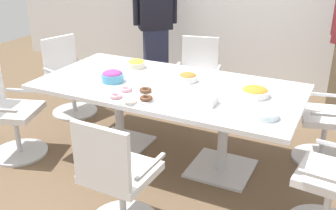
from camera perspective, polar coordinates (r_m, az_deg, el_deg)
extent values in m
cube|color=brown|center=(3.95, 0.00, -7.42)|extent=(10.00, 10.00, 0.01)
cube|color=silver|center=(3.63, 0.00, 2.61)|extent=(2.40, 1.20, 0.04)
cube|color=silver|center=(4.18, -6.81, -5.47)|extent=(0.56, 0.56, 0.02)
cylinder|color=silver|center=(4.02, -7.04, -1.01)|extent=(0.09, 0.09, 0.69)
cube|color=silver|center=(3.77, 7.62, -9.02)|extent=(0.56, 0.56, 0.02)
cylinder|color=silver|center=(3.59, 7.92, -4.19)|extent=(0.09, 0.09, 0.69)
cylinder|color=silver|center=(4.84, 3.95, -1.19)|extent=(0.64, 0.64, 0.02)
cylinder|color=silver|center=(4.76, 4.02, 1.17)|extent=(0.05, 0.05, 0.41)
cube|color=white|center=(4.68, 4.09, 3.82)|extent=(0.55, 0.55, 0.06)
cube|color=white|center=(4.80, 4.63, 7.33)|extent=(0.44, 0.13, 0.42)
cube|color=silver|center=(4.61, 7.15, 4.96)|extent=(0.11, 0.37, 0.02)
cube|color=silver|center=(4.69, 1.18, 5.46)|extent=(0.11, 0.37, 0.02)
cylinder|color=silver|center=(5.02, -13.20, -0.89)|extent=(0.67, 0.67, 0.02)
cylinder|color=silver|center=(4.94, -13.42, 1.39)|extent=(0.05, 0.05, 0.41)
cube|color=white|center=(4.86, -13.67, 3.95)|extent=(0.57, 0.57, 0.06)
cube|color=white|center=(4.96, -15.32, 7.08)|extent=(0.16, 0.43, 0.42)
cube|color=silver|center=(4.95, -11.47, 5.97)|extent=(0.36, 0.13, 0.02)
cube|color=silver|center=(4.70, -16.26, 4.56)|extent=(0.36, 0.13, 0.02)
cylinder|color=silver|center=(4.26, -20.46, -6.37)|extent=(0.68, 0.68, 0.02)
cylinder|color=silver|center=(4.16, -20.87, -3.78)|extent=(0.05, 0.05, 0.41)
cube|color=white|center=(4.07, -21.33, -0.85)|extent=(0.58, 0.58, 0.06)
cube|color=silver|center=(4.22, -20.02, 1.98)|extent=(0.36, 0.14, 0.02)
cylinder|color=silver|center=(3.00, -6.54, -13.30)|extent=(0.05, 0.05, 0.41)
cube|color=white|center=(2.87, -6.76, -9.56)|extent=(0.47, 0.47, 0.06)
cube|color=white|center=(2.60, -9.61, -7.27)|extent=(0.44, 0.05, 0.42)
cube|color=silver|center=(2.94, -10.84, -6.28)|extent=(0.04, 0.37, 0.02)
cube|color=silver|center=(2.69, -2.51, -8.79)|extent=(0.04, 0.37, 0.02)
cylinder|color=silver|center=(3.16, 21.88, -13.08)|extent=(0.05, 0.05, 0.41)
cube|color=white|center=(3.03, 22.53, -9.49)|extent=(0.51, 0.51, 0.06)
cube|color=silver|center=(2.76, 21.90, -9.82)|extent=(0.37, 0.07, 0.02)
cylinder|color=silver|center=(4.16, 20.97, -7.13)|extent=(0.65, 0.65, 0.02)
cylinder|color=silver|center=(4.06, 21.40, -4.51)|extent=(0.05, 0.05, 0.41)
cube|color=white|center=(3.97, 21.88, -1.52)|extent=(0.55, 0.55, 0.06)
cube|color=silver|center=(3.70, 22.65, -1.38)|extent=(0.36, 0.12, 0.02)
cube|color=silver|center=(4.15, 21.69, 1.37)|extent=(0.36, 0.12, 0.02)
cube|color=#232842|center=(5.64, -1.76, 6.77)|extent=(0.37, 0.36, 0.83)
cube|color=black|center=(5.48, -1.85, 14.23)|extent=(0.48, 0.45, 0.66)
cylinder|color=black|center=(5.54, 0.91, 14.68)|extent=(0.11, 0.11, 0.59)
cylinder|color=black|center=(5.42, -4.68, 14.43)|extent=(0.11, 0.11, 0.59)
cylinder|color=#4C9EC6|center=(3.73, -7.97, 3.91)|extent=(0.21, 0.21, 0.08)
ellipsoid|color=#9E3D8E|center=(3.72, -8.00, 4.47)|extent=(0.18, 0.18, 0.07)
cylinder|color=white|center=(3.44, 12.37, 1.70)|extent=(0.24, 0.24, 0.06)
ellipsoid|color=orange|center=(3.43, 12.41, 2.14)|extent=(0.21, 0.21, 0.05)
cylinder|color=white|center=(3.71, 2.86, 3.84)|extent=(0.18, 0.18, 0.06)
ellipsoid|color=#AD702D|center=(3.70, 2.87, 4.28)|extent=(0.16, 0.16, 0.05)
cylinder|color=beige|center=(4.12, -4.58, 5.80)|extent=(0.18, 0.18, 0.06)
ellipsoid|color=yellow|center=(4.11, -4.59, 6.21)|extent=(0.16, 0.16, 0.05)
cylinder|color=white|center=(3.35, -5.06, 1.18)|extent=(0.38, 0.38, 0.01)
torus|color=brown|center=(3.26, -3.15, 1.00)|extent=(0.11, 0.11, 0.03)
torus|color=brown|center=(3.43, -3.26, 2.15)|extent=(0.11, 0.11, 0.03)
torus|color=pink|center=(3.46, -6.05, 2.29)|extent=(0.11, 0.11, 0.03)
torus|color=pink|center=(3.33, -7.50, 1.31)|extent=(0.11, 0.11, 0.03)
torus|color=white|center=(3.21, -5.45, 0.59)|extent=(0.11, 0.11, 0.03)
cylinder|color=white|center=(3.06, 13.71, -1.73)|extent=(0.20, 0.20, 0.01)
cylinder|color=silver|center=(3.05, 13.72, -1.62)|extent=(0.20, 0.20, 0.01)
cylinder|color=white|center=(3.05, 13.73, -1.52)|extent=(0.20, 0.20, 0.01)
cylinder|color=silver|center=(3.05, 13.74, -1.42)|extent=(0.20, 0.20, 0.01)
cylinder|color=white|center=(3.05, 13.75, -1.32)|extent=(0.20, 0.20, 0.01)
cylinder|color=silver|center=(3.04, 13.76, -1.21)|extent=(0.20, 0.20, 0.01)
cylinder|color=white|center=(3.04, 13.77, -1.11)|extent=(0.20, 0.20, 0.01)
cylinder|color=silver|center=(3.04, 13.78, -1.01)|extent=(0.20, 0.20, 0.01)
cube|color=white|center=(3.21, 5.59, 0.72)|extent=(0.15, 0.15, 0.07)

